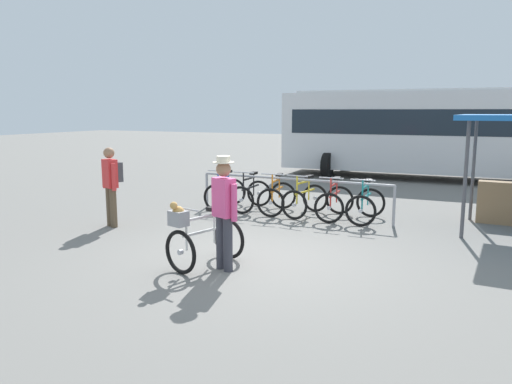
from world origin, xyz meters
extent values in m
plane|color=slate|center=(0.00, 0.00, 0.00)|extent=(80.00, 80.00, 0.00)
cylinder|color=#99999E|center=(-2.97, 3.37, 0.42)|extent=(0.06, 0.06, 0.85)
cylinder|color=#99999E|center=(1.58, 3.29, 0.42)|extent=(0.06, 0.06, 0.85)
cylinder|color=#99999E|center=(-0.70, 3.33, 0.85)|extent=(4.55, 0.14, 0.05)
torus|color=black|center=(-2.58, 4.06, 0.33)|extent=(0.66, 0.10, 0.66)
cylinder|color=#B7B7BC|center=(-2.58, 4.06, 0.33)|extent=(0.08, 0.06, 0.08)
torus|color=black|center=(-2.52, 3.04, 0.33)|extent=(0.66, 0.10, 0.66)
cylinder|color=#B7B7BC|center=(-2.52, 3.04, 0.33)|extent=(0.08, 0.06, 0.08)
cube|color=#2D56B7|center=(-2.55, 3.55, 0.56)|extent=(0.09, 0.92, 0.04)
cube|color=#2D56B7|center=(-2.54, 3.50, 0.78)|extent=(0.07, 0.61, 0.04)
cylinder|color=#2D56B7|center=(-2.56, 3.73, 0.60)|extent=(0.03, 0.03, 0.55)
cube|color=black|center=(-2.56, 3.73, 0.88)|extent=(0.13, 0.25, 0.06)
cylinder|color=#2D56B7|center=(-2.53, 3.16, 0.65)|extent=(0.03, 0.03, 0.63)
cylinder|color=#B7B7BC|center=(-2.53, 3.16, 0.96)|extent=(0.52, 0.06, 0.03)
torus|color=black|center=(-1.86, 4.04, 0.33)|extent=(0.66, 0.10, 0.66)
cylinder|color=#B7B7BC|center=(-1.86, 4.04, 0.33)|extent=(0.08, 0.06, 0.08)
torus|color=black|center=(-1.84, 3.02, 0.33)|extent=(0.66, 0.10, 0.66)
cylinder|color=#B7B7BC|center=(-1.84, 3.02, 0.33)|extent=(0.08, 0.06, 0.08)
cube|color=black|center=(-1.85, 3.53, 0.56)|extent=(0.05, 0.92, 0.04)
cube|color=black|center=(-1.85, 3.48, 0.78)|extent=(0.05, 0.61, 0.04)
cylinder|color=black|center=(-1.85, 3.72, 0.60)|extent=(0.03, 0.03, 0.55)
cube|color=black|center=(-1.85, 3.72, 0.88)|extent=(0.12, 0.24, 0.06)
cylinder|color=black|center=(-1.84, 3.15, 0.65)|extent=(0.03, 0.03, 0.63)
cylinder|color=#B7B7BC|center=(-1.84, 3.15, 0.96)|extent=(0.52, 0.04, 0.03)
torus|color=black|center=(-1.21, 4.03, 0.33)|extent=(0.67, 0.16, 0.66)
cylinder|color=#B7B7BC|center=(-1.21, 4.03, 0.33)|extent=(0.09, 0.07, 0.08)
torus|color=black|center=(-1.09, 3.01, 0.33)|extent=(0.67, 0.16, 0.66)
cylinder|color=#B7B7BC|center=(-1.09, 3.01, 0.33)|extent=(0.09, 0.07, 0.08)
cube|color=orange|center=(-1.15, 3.52, 0.56)|extent=(0.14, 0.92, 0.04)
cube|color=orange|center=(-1.14, 3.47, 0.78)|extent=(0.10, 0.61, 0.04)
cylinder|color=orange|center=(-1.17, 3.70, 0.60)|extent=(0.03, 0.03, 0.55)
cube|color=black|center=(-1.17, 3.70, 0.88)|extent=(0.15, 0.25, 0.06)
cylinder|color=orange|center=(-1.10, 3.14, 0.65)|extent=(0.03, 0.03, 0.63)
cylinder|color=#B7B7BC|center=(-1.10, 3.14, 0.96)|extent=(0.52, 0.09, 0.03)
torus|color=black|center=(-0.38, 4.01, 0.33)|extent=(0.67, 0.18, 0.66)
cylinder|color=#B7B7BC|center=(-0.38, 4.01, 0.33)|extent=(0.09, 0.07, 0.08)
torus|color=black|center=(-0.52, 3.00, 0.33)|extent=(0.67, 0.18, 0.66)
cylinder|color=#B7B7BC|center=(-0.52, 3.00, 0.33)|extent=(0.09, 0.07, 0.08)
cube|color=yellow|center=(-0.45, 3.51, 0.56)|extent=(0.16, 0.91, 0.04)
cube|color=yellow|center=(-0.45, 3.46, 0.78)|extent=(0.12, 0.61, 0.04)
cylinder|color=yellow|center=(-0.42, 3.69, 0.60)|extent=(0.03, 0.03, 0.55)
cube|color=black|center=(-0.42, 3.69, 0.88)|extent=(0.15, 0.25, 0.06)
cylinder|color=yellow|center=(-0.50, 3.12, 0.65)|extent=(0.03, 0.03, 0.63)
cylinder|color=#B7B7BC|center=(-0.50, 3.12, 0.96)|extent=(0.52, 0.10, 0.03)
torus|color=black|center=(0.22, 4.00, 0.33)|extent=(0.66, 0.12, 0.66)
cylinder|color=#B7B7BC|center=(0.22, 4.00, 0.33)|extent=(0.08, 0.07, 0.08)
torus|color=black|center=(0.28, 2.98, 0.33)|extent=(0.66, 0.12, 0.66)
cylinder|color=#B7B7BC|center=(0.28, 2.98, 0.33)|extent=(0.08, 0.07, 0.08)
cube|color=red|center=(0.25, 3.49, 0.56)|extent=(0.08, 0.92, 0.04)
cube|color=red|center=(0.25, 3.44, 0.78)|extent=(0.07, 0.61, 0.04)
cylinder|color=red|center=(0.24, 3.68, 0.60)|extent=(0.03, 0.03, 0.55)
cube|color=black|center=(0.24, 3.68, 0.88)|extent=(0.13, 0.25, 0.06)
cylinder|color=red|center=(0.27, 3.11, 0.65)|extent=(0.03, 0.03, 0.63)
cylinder|color=#B7B7BC|center=(0.27, 3.11, 0.96)|extent=(0.52, 0.06, 0.03)
torus|color=black|center=(0.94, 3.99, 0.33)|extent=(0.66, 0.07, 0.66)
cylinder|color=#B7B7BC|center=(0.94, 3.99, 0.33)|extent=(0.08, 0.06, 0.08)
torus|color=black|center=(0.96, 2.97, 0.33)|extent=(0.66, 0.07, 0.66)
cylinder|color=#B7B7BC|center=(0.96, 2.97, 0.33)|extent=(0.08, 0.06, 0.08)
cube|color=teal|center=(0.95, 3.48, 0.56)|extent=(0.05, 0.92, 0.04)
cube|color=teal|center=(0.95, 3.43, 0.78)|extent=(0.05, 0.61, 0.04)
cylinder|color=teal|center=(0.95, 3.66, 0.60)|extent=(0.03, 0.03, 0.55)
cube|color=black|center=(0.95, 3.66, 0.88)|extent=(0.12, 0.24, 0.06)
cylinder|color=teal|center=(0.96, 3.09, 0.65)|extent=(0.03, 0.03, 0.63)
cylinder|color=#B7B7BC|center=(0.96, 3.09, 0.96)|extent=(0.52, 0.04, 0.03)
torus|color=black|center=(-0.44, -0.15, 0.33)|extent=(0.65, 0.24, 0.66)
cylinder|color=#B7B7BC|center=(-0.44, -0.15, 0.33)|extent=(0.09, 0.08, 0.08)
torus|color=black|center=(-0.71, -1.14, 0.33)|extent=(0.65, 0.24, 0.66)
cylinder|color=#B7B7BC|center=(-0.71, -1.14, 0.33)|extent=(0.09, 0.08, 0.08)
cube|color=silver|center=(-0.57, -0.65, 0.56)|extent=(0.28, 0.89, 0.04)
cube|color=silver|center=(-0.59, -0.69, 0.78)|extent=(0.20, 0.60, 0.04)
cylinder|color=silver|center=(-0.52, -0.47, 0.60)|extent=(0.03, 0.03, 0.55)
cube|color=black|center=(-0.52, -0.47, 0.88)|extent=(0.18, 0.26, 0.06)
cylinder|color=silver|center=(-0.68, -1.02, 0.65)|extent=(0.03, 0.03, 0.63)
cylinder|color=#B7B7BC|center=(-0.68, -1.02, 0.96)|extent=(0.51, 0.17, 0.03)
cube|color=gray|center=(-0.72, -1.16, 0.84)|extent=(0.30, 0.26, 0.22)
ellipsoid|color=tan|center=(-0.72, -1.16, 0.94)|extent=(0.22, 0.20, 0.16)
sphere|color=tan|center=(-0.74, -1.24, 1.04)|extent=(0.11, 0.11, 0.11)
cylinder|color=#383842|center=(-0.31, -0.66, 0.41)|extent=(0.14, 0.14, 0.82)
cylinder|color=#383842|center=(-0.14, -0.73, 0.41)|extent=(0.14, 0.14, 0.82)
cube|color=#E54C8C|center=(-0.22, -0.69, 1.11)|extent=(0.39, 0.32, 0.58)
cylinder|color=#E54C8C|center=(-0.42, -0.58, 1.06)|extent=(0.09, 0.09, 0.55)
cylinder|color=#E54C8C|center=(-0.01, -0.76, 1.06)|extent=(0.09, 0.09, 0.55)
sphere|color=#9E7051|center=(-0.22, -0.69, 1.53)|extent=(0.22, 0.22, 0.22)
cylinder|color=beige|center=(-0.22, -0.69, 1.63)|extent=(0.32, 0.32, 0.02)
cylinder|color=beige|center=(-0.22, -0.69, 1.68)|extent=(0.20, 0.20, 0.09)
cylinder|color=brown|center=(-3.61, 0.73, 0.41)|extent=(0.14, 0.14, 0.82)
cylinder|color=brown|center=(-3.77, 0.81, 0.41)|extent=(0.14, 0.14, 0.82)
cube|color=red|center=(-3.69, 0.77, 1.11)|extent=(0.39, 0.32, 0.58)
cylinder|color=red|center=(-3.50, 0.66, 1.06)|extent=(0.09, 0.09, 0.55)
cylinder|color=red|center=(-3.90, 0.84, 1.06)|extent=(0.09, 0.09, 0.55)
sphere|color=#9E7051|center=(-3.69, 0.77, 1.53)|extent=(0.22, 0.22, 0.22)
cube|color=#3F3F44|center=(-3.63, 0.91, 1.13)|extent=(0.29, 0.24, 0.40)
cube|color=silver|center=(1.34, 11.15, 1.65)|extent=(10.04, 2.68, 2.70)
cube|color=#19232D|center=(1.34, 11.15, 2.00)|extent=(9.24, 2.69, 0.84)
cube|color=silver|center=(1.34, 11.15, 3.04)|extent=(9.04, 2.42, 0.08)
cylinder|color=black|center=(-1.89, 9.84, 0.45)|extent=(0.27, 0.90, 0.90)
cylinder|color=black|center=(-1.93, 12.34, 0.45)|extent=(0.27, 0.90, 0.90)
cylinder|color=#4C4C51|center=(2.99, 4.67, 1.10)|extent=(0.07, 0.07, 2.20)
cylinder|color=#4C4C51|center=(2.91, 2.88, 1.10)|extent=(0.07, 0.07, 2.20)
camera|label=1|loc=(3.27, -6.94, 2.38)|focal=34.50mm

